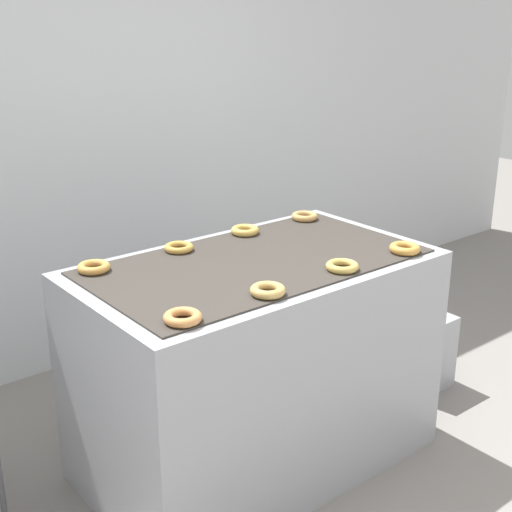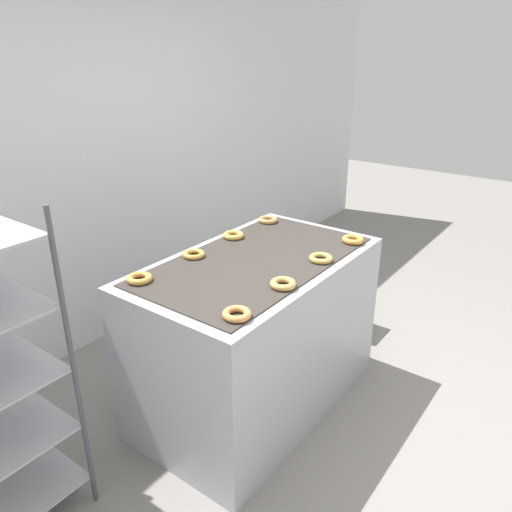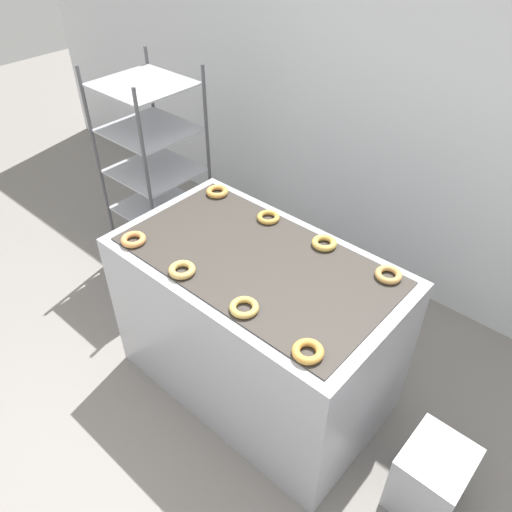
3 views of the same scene
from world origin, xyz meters
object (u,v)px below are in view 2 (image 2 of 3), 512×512
object	(u,v)px
donut_far_left	(139,278)
donut_far_midleft	(194,254)
donut_far_midright	(233,235)
donut_near_right	(353,240)
donut_far_right	(268,220)
glaze_bin	(339,303)
donut_near_midleft	(283,284)
fryer_machine	(256,333)
donut_near_left	(237,314)
donut_near_midright	(321,258)

from	to	relation	value
donut_far_left	donut_far_midleft	world-z (taller)	donut_far_left
donut_far_midleft	donut_far_midright	world-z (taller)	donut_far_midright
donut_near_right	donut_far_right	distance (m)	0.64
glaze_bin	donut_far_midleft	bearing A→B (deg)	167.06
donut_near_midleft	donut_far_left	bearing A→B (deg)	121.60
glaze_bin	donut_far_left	bearing A→B (deg)	169.99
donut_far_midleft	donut_far_right	distance (m)	0.76
donut_far_midleft	donut_far_right	bearing A→B (deg)	0.81
glaze_bin	donut_far_midleft	world-z (taller)	donut_far_midleft
donut_near_midleft	donut_far_midright	world-z (taller)	same
fryer_machine	donut_near_left	size ratio (longest dim) A/B	11.46
fryer_machine	donut_far_midleft	world-z (taller)	donut_far_midleft
donut_near_left	donut_far_midright	size ratio (longest dim) A/B	1.00
donut_near_midright	donut_far_midleft	xyz separation A→B (m)	(-0.38, 0.62, -0.00)
donut_near_midright	donut_near_right	xyz separation A→B (m)	(0.37, -0.02, 0.00)
donut_near_left	donut_far_midright	distance (m)	1.01
fryer_machine	glaze_bin	xyz separation A→B (m)	(1.13, 0.01, -0.28)
donut_far_midright	donut_near_midright	bearing A→B (deg)	-89.22
donut_near_midright	donut_far_midleft	world-z (taller)	donut_near_midright
glaze_bin	donut_near_midright	distance (m)	1.26
fryer_machine	donut_near_midleft	bearing A→B (deg)	-122.36
donut_near_midleft	donut_near_midright	world-z (taller)	donut_near_midleft
donut_near_right	donut_near_midright	bearing A→B (deg)	177.57
fryer_machine	donut_near_right	world-z (taller)	donut_near_right
glaze_bin	donut_near_right	bearing A→B (deg)	-149.51
donut_near_midright	glaze_bin	bearing A→B (deg)	18.72
fryer_machine	donut_far_midleft	xyz separation A→B (m)	(-0.18, 0.31, 0.51)
donut_far_right	donut_near_midright	bearing A→B (deg)	-120.57
fryer_machine	donut_near_right	distance (m)	0.83
donut_far_left	donut_far_midright	distance (m)	0.78
donut_near_left	donut_far_right	xyz separation A→B (m)	(1.15, 0.64, -0.00)
glaze_bin	donut_far_left	size ratio (longest dim) A/B	3.09
donut_far_midright	donut_far_right	bearing A→B (deg)	-0.04
donut_near_right	donut_far_right	bearing A→B (deg)	89.78
glaze_bin	donut_near_midleft	world-z (taller)	donut_near_midleft
fryer_machine	donut_far_midright	world-z (taller)	donut_far_midright
glaze_bin	donut_far_right	world-z (taller)	donut_far_right
glaze_bin	donut_near_right	world-z (taller)	donut_near_right
donut_near_midleft	donut_far_midright	size ratio (longest dim) A/B	1.01
donut_near_midleft	donut_far_midleft	size ratio (longest dim) A/B	1.04
donut_near_right	donut_far_midleft	xyz separation A→B (m)	(-0.75, 0.63, -0.00)
donut_near_right	donut_far_midright	size ratio (longest dim) A/B	1.02
donut_near_midright	donut_near_right	world-z (taller)	donut_near_right
donut_near_left	donut_near_midright	size ratio (longest dim) A/B	0.98
glaze_bin	donut_far_right	bearing A→B (deg)	150.80
donut_far_left	donut_far_midright	bearing A→B (deg)	0.69
donut_far_left	donut_near_right	bearing A→B (deg)	-28.71
fryer_machine	donut_far_midright	bearing A→B (deg)	59.12
donut_near_midleft	donut_far_left	xyz separation A→B (m)	(-0.39, 0.63, -0.00)
glaze_bin	donut_near_midleft	size ratio (longest dim) A/B	3.07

